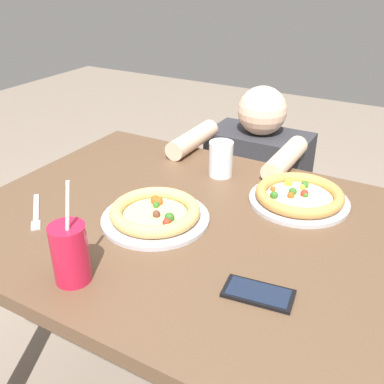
{
  "coord_description": "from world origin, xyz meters",
  "views": [
    {
      "loc": [
        0.51,
        -0.9,
        1.39
      ],
      "look_at": [
        -0.06,
        0.09,
        0.78
      ],
      "focal_mm": 41.56,
      "sensor_mm": 36.0,
      "label": 1
    }
  ],
  "objects_px": {
    "pizza_near": "(155,214)",
    "fork": "(36,213)",
    "water_cup_clear": "(221,159)",
    "drink_cup_colored": "(70,253)",
    "diner_seated": "(254,208)",
    "pizza_far": "(299,196)",
    "cell_phone": "(258,293)"
  },
  "relations": [
    {
      "from": "drink_cup_colored",
      "to": "pizza_far",
      "type": "bearing_deg",
      "value": 60.87
    },
    {
      "from": "pizza_near",
      "to": "fork",
      "type": "xyz_separation_m",
      "value": [
        -0.31,
        -0.14,
        -0.02
      ]
    },
    {
      "from": "pizza_far",
      "to": "diner_seated",
      "type": "distance_m",
      "value": 0.63
    },
    {
      "from": "water_cup_clear",
      "to": "diner_seated",
      "type": "height_order",
      "value": "diner_seated"
    },
    {
      "from": "pizza_near",
      "to": "drink_cup_colored",
      "type": "xyz_separation_m",
      "value": [
        -0.02,
        -0.3,
        0.05
      ]
    },
    {
      "from": "water_cup_clear",
      "to": "diner_seated",
      "type": "relative_size",
      "value": 0.12
    },
    {
      "from": "water_cup_clear",
      "to": "fork",
      "type": "xyz_separation_m",
      "value": [
        -0.34,
        -0.48,
        -0.06
      ]
    },
    {
      "from": "pizza_far",
      "to": "water_cup_clear",
      "type": "height_order",
      "value": "water_cup_clear"
    },
    {
      "from": "water_cup_clear",
      "to": "cell_phone",
      "type": "height_order",
      "value": "water_cup_clear"
    },
    {
      "from": "pizza_near",
      "to": "cell_phone",
      "type": "bearing_deg",
      "value": -22.01
    },
    {
      "from": "fork",
      "to": "diner_seated",
      "type": "height_order",
      "value": "diner_seated"
    },
    {
      "from": "drink_cup_colored",
      "to": "fork",
      "type": "distance_m",
      "value": 0.34
    },
    {
      "from": "pizza_far",
      "to": "fork",
      "type": "xyz_separation_m",
      "value": [
        -0.62,
        -0.43,
        -0.02
      ]
    },
    {
      "from": "drink_cup_colored",
      "to": "fork",
      "type": "relative_size",
      "value": 1.55
    },
    {
      "from": "pizza_far",
      "to": "drink_cup_colored",
      "type": "relative_size",
      "value": 1.18
    },
    {
      "from": "cell_phone",
      "to": "fork",
      "type": "bearing_deg",
      "value": 179.23
    },
    {
      "from": "drink_cup_colored",
      "to": "water_cup_clear",
      "type": "distance_m",
      "value": 0.65
    },
    {
      "from": "cell_phone",
      "to": "diner_seated",
      "type": "xyz_separation_m",
      "value": [
        -0.35,
        0.87,
        -0.33
      ]
    },
    {
      "from": "drink_cup_colored",
      "to": "diner_seated",
      "type": "height_order",
      "value": "drink_cup_colored"
    },
    {
      "from": "water_cup_clear",
      "to": "cell_phone",
      "type": "bearing_deg",
      "value": -55.79
    },
    {
      "from": "pizza_far",
      "to": "cell_phone",
      "type": "bearing_deg",
      "value": -83.4
    },
    {
      "from": "drink_cup_colored",
      "to": "water_cup_clear",
      "type": "relative_size",
      "value": 2.11
    },
    {
      "from": "cell_phone",
      "to": "pizza_near",
      "type": "bearing_deg",
      "value": 157.99
    },
    {
      "from": "pizza_far",
      "to": "water_cup_clear",
      "type": "distance_m",
      "value": 0.29
    },
    {
      "from": "pizza_far",
      "to": "drink_cup_colored",
      "type": "distance_m",
      "value": 0.68
    },
    {
      "from": "water_cup_clear",
      "to": "cell_phone",
      "type": "distance_m",
      "value": 0.6
    },
    {
      "from": "pizza_near",
      "to": "drink_cup_colored",
      "type": "distance_m",
      "value": 0.3
    },
    {
      "from": "pizza_near",
      "to": "diner_seated",
      "type": "bearing_deg",
      "value": 89.0
    },
    {
      "from": "pizza_far",
      "to": "water_cup_clear",
      "type": "relative_size",
      "value": 2.5
    },
    {
      "from": "pizza_near",
      "to": "fork",
      "type": "relative_size",
      "value": 1.86
    },
    {
      "from": "drink_cup_colored",
      "to": "diner_seated",
      "type": "relative_size",
      "value": 0.26
    },
    {
      "from": "pizza_far",
      "to": "cell_phone",
      "type": "height_order",
      "value": "pizza_far"
    }
  ]
}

